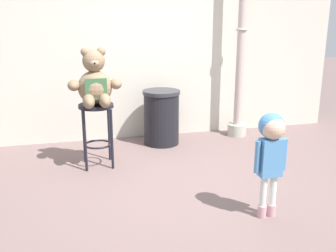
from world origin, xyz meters
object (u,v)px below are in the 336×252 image
object	(u,v)px
teddy_bear	(95,84)
lamppost	(240,65)
bar_stool_with_teddy	(97,122)
trash_bin	(161,117)
child_walking	(271,143)

from	to	relation	value
teddy_bear	lamppost	distance (m)	2.33
bar_stool_with_teddy	lamppost	distance (m)	2.38
trash_bin	child_walking	bearing A→B (deg)	-79.39
bar_stool_with_teddy	lamppost	bearing A→B (deg)	18.88
trash_bin	lamppost	xyz separation A→B (m)	(1.24, 0.11, 0.70)
bar_stool_with_teddy	teddy_bear	bearing A→B (deg)	-90.00
child_walking	trash_bin	xyz separation A→B (m)	(-0.44, 2.33, -0.32)
teddy_bear	trash_bin	distance (m)	1.34
teddy_bear	lamppost	size ratio (longest dim) A/B	0.24
bar_stool_with_teddy	trash_bin	world-z (taller)	trash_bin
bar_stool_with_teddy	teddy_bear	world-z (taller)	teddy_bear
teddy_bear	trash_bin	world-z (taller)	teddy_bear
trash_bin	lamppost	size ratio (longest dim) A/B	0.28
teddy_bear	lamppost	world-z (taller)	lamppost
bar_stool_with_teddy	teddy_bear	xyz separation A→B (m)	(0.00, -0.03, 0.47)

